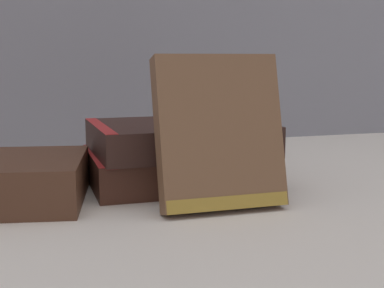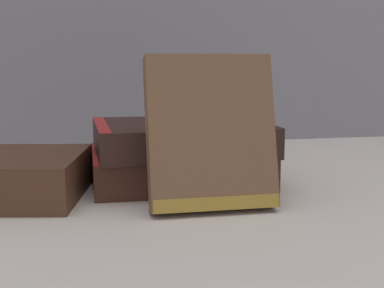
{
  "view_description": "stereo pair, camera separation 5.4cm",
  "coord_description": "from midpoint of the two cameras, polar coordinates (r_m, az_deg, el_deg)",
  "views": [
    {
      "loc": [
        -0.17,
        -0.5,
        0.13
      ],
      "look_at": [
        -0.01,
        0.03,
        0.05
      ],
      "focal_mm": 50.0,
      "sensor_mm": 36.0,
      "label": 1
    },
    {
      "loc": [
        -0.12,
        -0.51,
        0.13
      ],
      "look_at": [
        -0.01,
        0.03,
        0.05
      ],
      "focal_mm": 50.0,
      "sensor_mm": 36.0,
      "label": 2
    }
  ],
  "objects": [
    {
      "name": "pocket_watch",
      "position": [
        0.56,
        -0.77,
        2.41
      ],
      "size": [
        0.05,
        0.06,
        0.01
      ],
      "color": "silver",
      "rests_on": "book_flat_top"
    },
    {
      "name": "reading_glasses",
      "position": [
        0.74,
        -8.32,
        -1.36
      ],
      "size": [
        0.11,
        0.06,
        0.0
      ],
      "rotation": [
        0.0,
        0.0,
        -0.14
      ],
      "color": "#ADADB2",
      "rests_on": "ground_plane"
    },
    {
      "name": "book_leaning_front",
      "position": [
        0.48,
        -0.28,
        0.62
      ],
      "size": [
        0.11,
        0.06,
        0.14
      ],
      "rotation": [
        -0.26,
        0.0,
        0.0
      ],
      "color": "brown",
      "rests_on": "ground_plane"
    },
    {
      "name": "book_flat_top",
      "position": [
        0.58,
        -4.62,
        0.67
      ],
      "size": [
        0.18,
        0.15,
        0.03
      ],
      "rotation": [
        0.0,
        0.0,
        0.02
      ],
      "color": "#331E19",
      "rests_on": "book_flat_bottom"
    },
    {
      "name": "book_flat_bottom",
      "position": [
        0.59,
        -4.93,
        -2.51
      ],
      "size": [
        0.19,
        0.15,
        0.04
      ],
      "rotation": [
        0.0,
        0.0,
        -0.01
      ],
      "color": "#422319",
      "rests_on": "ground_plane"
    },
    {
      "name": "ground_plane",
      "position": [
        0.54,
        -1.22,
        -5.32
      ],
      "size": [
        3.0,
        3.0,
        0.0
      ],
      "primitive_type": "plane",
      "color": "silver"
    }
  ]
}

